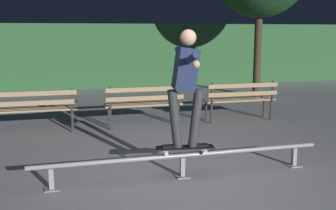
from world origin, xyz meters
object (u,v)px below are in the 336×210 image
skateboard (185,148)px  park_bench_left_center (144,101)px  grind_rail (182,159)px  park_bench_leftmost (34,106)px  skateboarder (186,79)px  park_bench_right_center (241,97)px

skateboard → park_bench_left_center: 3.02m
grind_rail → park_bench_leftmost: park_bench_leftmost is taller
skateboarder → park_bench_right_center: bearing=53.5°
park_bench_right_center → skateboarder: bearing=-126.5°
park_bench_right_center → park_bench_leftmost: bearing=180.0°
skateboarder → park_bench_leftmost: size_ratio=0.97×
grind_rail → park_bench_left_center: park_bench_left_center is taller
skateboard → skateboarder: (0.00, -0.00, 0.94)m
grind_rail → park_bench_leftmost: bearing=123.8°
skateboard → skateboarder: skateboarder is taller
grind_rail → park_bench_leftmost: (-2.02, 3.02, 0.28)m
skateboarder → park_bench_left_center: size_ratio=0.97×
skateboarder → park_bench_leftmost: (-2.06, 3.02, -0.80)m
park_bench_left_center → park_bench_right_center: size_ratio=1.00×
park_bench_right_center → skateboard: bearing=-126.5°
skateboard → park_bench_left_center: bearing=88.3°
skateboarder → park_bench_right_center: (2.23, 3.02, -0.80)m
grind_rail → skateboard: size_ratio=5.04×
grind_rail → skateboard: (0.04, 0.00, 0.15)m
grind_rail → skateboarder: (0.04, -0.00, 1.08)m
skateboarder → park_bench_right_center: 3.84m
skateboarder → grind_rail: bearing=179.4°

